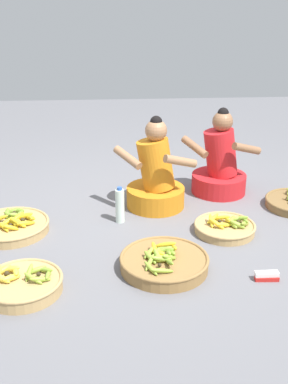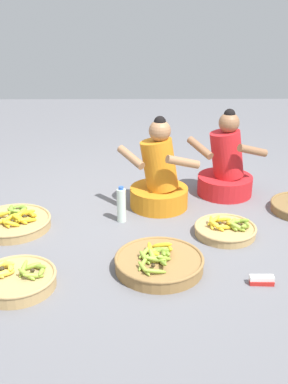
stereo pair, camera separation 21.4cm
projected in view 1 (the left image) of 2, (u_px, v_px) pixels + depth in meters
ground_plane at (142, 221)px, 4.04m from camera, size 10.00×10.00×0.00m
vendor_woman_front at (156, 178)px, 4.22m from camera, size 0.72×0.53×0.83m
vendor_woman_behind at (220, 166)px, 4.53m from camera, size 0.73×0.52×0.83m
banana_basket_front_left at (164, 262)px, 3.32m from camera, size 0.63×0.63×0.17m
banana_basket_front_center at (23, 284)px, 3.07m from camera, size 0.52×0.52×0.16m
banana_basket_near_bicycle at (225, 227)px, 3.83m from camera, size 0.49×0.49×0.15m
banana_basket_front_right at (11, 226)px, 3.84m from camera, size 0.62×0.62×0.16m
water_bottle at (120, 206)px, 3.97m from camera, size 0.08×0.08×0.31m
packet_carton_stack at (267, 276)px, 3.20m from camera, size 0.16×0.06×0.06m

